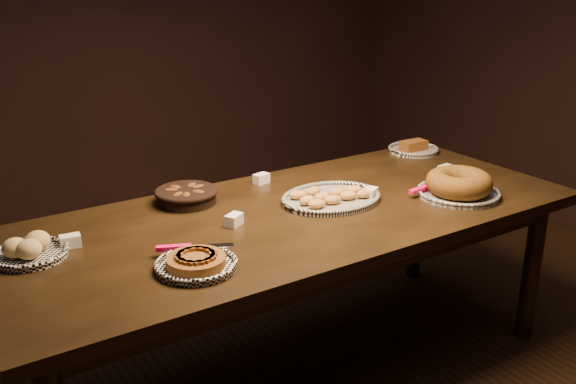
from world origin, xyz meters
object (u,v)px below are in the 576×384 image
buffet_table (294,229)px  apple_tart_plate (196,263)px  madeleine_platter (331,197)px  bundt_cake_plate (459,186)px

buffet_table → apple_tart_plate: 0.61m
madeleine_platter → bundt_cake_plate: 0.56m
buffet_table → madeleine_platter: bearing=4.6°
apple_tart_plate → bundt_cake_plate: bearing=-9.5°
apple_tart_plate → madeleine_platter: (0.75, 0.26, -0.00)m
bundt_cake_plate → madeleine_platter: bearing=136.6°
buffet_table → apple_tart_plate: bearing=-155.8°
madeleine_platter → bundt_cake_plate: (0.50, -0.25, 0.03)m
apple_tart_plate → madeleine_platter: size_ratio=0.70×
buffet_table → bundt_cake_plate: bundt_cake_plate is taller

